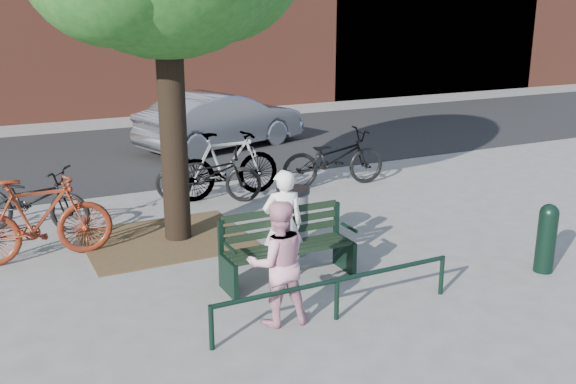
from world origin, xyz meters
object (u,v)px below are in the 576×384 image
litter_bin (293,220)px  parked_car (222,120)px  person_right (278,263)px  park_bench (286,244)px  bollard (547,236)px  person_left (283,225)px  bicycle_c (208,175)px

litter_bin → parked_car: (1.68, 7.20, 0.22)m
person_right → park_bench: bearing=-110.8°
person_right → litter_bin: (1.12, 1.82, -0.22)m
person_right → bollard: size_ratio=1.51×
bollard → litter_bin: (-2.70, 2.11, -0.01)m
person_left → litter_bin: person_left is taller
bollard → parked_car: bearing=96.3°
person_right → litter_bin: size_ratio=1.47×
bollard → litter_bin: size_ratio=0.97×
bollard → parked_car: 9.37m
litter_bin → parked_car: bearing=76.9°
person_left → bicycle_c: person_left is taller
person_left → bollard: 3.51m
person_left → litter_bin: 0.90m
park_bench → parked_car: (2.17, 7.98, 0.23)m
park_bench → parked_car: 8.27m
person_left → parked_car: (2.18, 7.91, -0.01)m
park_bench → bicycle_c: size_ratio=0.90×
litter_bin → bicycle_c: size_ratio=0.50×
bollard → litter_bin: litter_bin is taller
park_bench → bollard: size_ratio=1.84×
person_left → person_right: 1.27m
person_right → person_left: bearing=-108.8°
person_right → litter_bin: bearing=-111.5°
person_right → parked_car: 9.44m
person_left → parked_car: person_left is taller
person_right → parked_car: size_ratio=0.33×
bollard → person_right: bearing=175.6°
park_bench → parked_car: parked_car is taller
bollard → parked_car: parked_car is taller
person_left → park_bench: bearing=110.2°
bicycle_c → parked_car: (1.89, 4.22, 0.21)m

